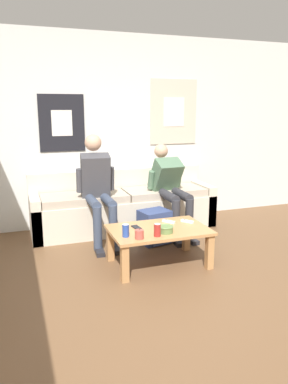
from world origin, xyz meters
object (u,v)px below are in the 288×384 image
object	(u,v)px
drink_can_red	(157,230)
backpack	(155,228)
pillar_candle	(139,234)
couch	(124,207)
cell_phone	(136,227)
person_seated_adult	(97,184)
drink_can_blue	(126,231)
game_controller_near_right	(187,221)
person_seated_teen	(170,185)
game_controller_near_left	(169,222)
coffee_table	(159,235)
ceramic_bowl	(166,229)

from	to	relation	value
drink_can_red	backpack	bearing A→B (deg)	70.38
backpack	drink_can_red	world-z (taller)	drink_can_red
pillar_candle	couch	bearing A→B (deg)	79.24
backpack	cell_phone	size ratio (longest dim) A/B	2.82
person_seated_adult	drink_can_red	size ratio (longest dim) A/B	10.33
person_seated_adult	pillar_candle	size ratio (longest dim) A/B	13.08
backpack	drink_can_blue	size ratio (longest dim) A/B	3.23
drink_can_red	game_controller_near_right	xyz separation A→B (m)	(0.47, 0.31, -0.05)
drink_can_red	game_controller_near_right	distance (m)	0.56
backpack	game_controller_near_right	distance (m)	0.58
person_seated_teen	drink_can_red	world-z (taller)	person_seated_teen
game_controller_near_left	backpack	bearing A→B (deg)	87.67
coffee_table	backpack	distance (m)	0.65
person_seated_adult	drink_can_red	xyz separation A→B (m)	(0.33, -1.13, -0.25)
ceramic_bowl	drink_can_blue	xyz separation A→B (m)	(-0.41, 0.01, 0.02)
cell_phone	drink_can_red	bearing A→B (deg)	-70.60
drink_can_red	game_controller_near_left	bearing A→B (deg)	53.18
ceramic_bowl	game_controller_near_left	distance (m)	0.33
game_controller_near_right	game_controller_near_left	bearing A→B (deg)	163.13
coffee_table	drink_can_red	distance (m)	0.27
person_seated_adult	drink_can_blue	distance (m)	1.07
drink_can_red	person_seated_adult	bearing A→B (deg)	106.21
drink_can_red	cell_phone	distance (m)	0.33
ceramic_bowl	pillar_candle	size ratio (longest dim) A/B	1.60
coffee_table	ceramic_bowl	world-z (taller)	ceramic_bowl
ceramic_bowl	drink_can_blue	world-z (taller)	drink_can_blue
backpack	cell_phone	xyz separation A→B (m)	(-0.40, -0.51, 0.20)
backpack	coffee_table	bearing A→B (deg)	-107.60
drink_can_red	drink_can_blue	bearing A→B (deg)	162.98
game_controller_near_left	game_controller_near_right	bearing A→B (deg)	-16.87
pillar_candle	game_controller_near_left	distance (m)	0.59
person_seated_teen	game_controller_near_right	size ratio (longest dim) A/B	8.16
cell_phone	backpack	bearing A→B (deg)	51.66
coffee_table	game_controller_near_right	size ratio (longest dim) A/B	7.28
coffee_table	drink_can_red	xyz separation A→B (m)	(-0.10, -0.21, 0.13)
game_controller_near_right	cell_phone	distance (m)	0.57
person_seated_teen	pillar_candle	bearing A→B (deg)	-124.75
drink_can_blue	game_controller_near_left	size ratio (longest dim) A/B	0.92
game_controller_near_left	couch	bearing A→B (deg)	98.86
coffee_table	drink_can_red	bearing A→B (deg)	-115.05
ceramic_bowl	game_controller_near_left	xyz separation A→B (m)	(0.15, 0.29, -0.03)
person_seated_teen	game_controller_near_right	bearing A→B (deg)	-100.30
pillar_candle	drink_can_blue	size ratio (longest dim) A/B	0.79
backpack	cell_phone	distance (m)	0.68
cell_phone	game_controller_near_right	bearing A→B (deg)	-0.47
ceramic_bowl	pillar_candle	xyz separation A→B (m)	(-0.30, -0.08, 0.00)
game_controller_near_left	cell_phone	world-z (taller)	game_controller_near_left
couch	backpack	world-z (taller)	couch
person_seated_adult	pillar_candle	world-z (taller)	person_seated_adult
couch	game_controller_near_right	distance (m)	1.24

